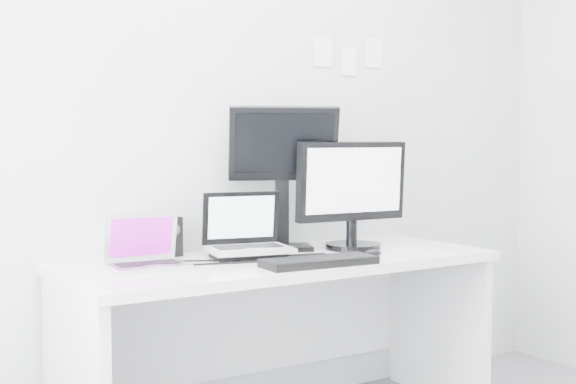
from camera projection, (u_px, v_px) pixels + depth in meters
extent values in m
plane|color=silver|center=(239.00, 108.00, 3.60)|extent=(3.60, 0.00, 3.60)
cube|color=white|center=(281.00, 345.00, 3.37)|extent=(1.80, 0.70, 0.73)
cube|color=silver|center=(148.00, 241.00, 3.06)|extent=(0.30, 0.23, 0.21)
cube|color=black|center=(170.00, 236.00, 3.38)|extent=(0.10, 0.10, 0.16)
cube|color=#9EA0A4|center=(249.00, 225.00, 3.32)|extent=(0.38, 0.32, 0.28)
cube|color=black|center=(283.00, 177.00, 3.55)|extent=(0.50, 0.35, 0.64)
cube|color=black|center=(353.00, 193.00, 3.58)|extent=(0.55, 0.28, 0.49)
cube|color=black|center=(319.00, 262.00, 3.14)|extent=(0.46, 0.20, 0.03)
ellipsoid|color=black|center=(373.00, 254.00, 3.35)|extent=(0.11, 0.09, 0.03)
cube|color=white|center=(323.00, 52.00, 3.82)|extent=(0.10, 0.00, 0.14)
cube|color=white|center=(349.00, 62.00, 3.90)|extent=(0.09, 0.00, 0.13)
cube|color=white|center=(374.00, 53.00, 3.98)|extent=(0.10, 0.00, 0.14)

